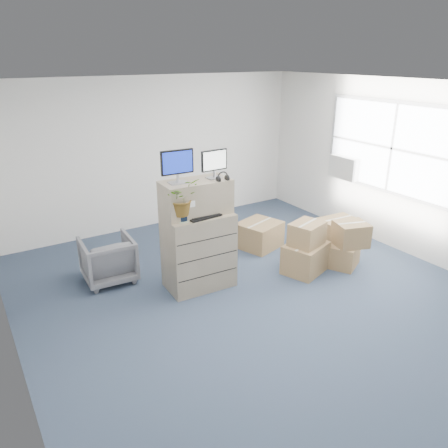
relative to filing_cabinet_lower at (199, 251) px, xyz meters
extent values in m
plane|color=#29384A|center=(0.50, -0.89, -0.55)|extent=(7.00, 7.00, 0.00)
cube|color=silver|center=(0.50, 2.62, 0.85)|extent=(6.00, 0.02, 2.80)
cube|color=silver|center=(3.51, -0.89, 0.85)|extent=(0.02, 7.00, 2.80)
cube|color=gray|center=(3.46, -0.39, 1.15)|extent=(0.06, 2.72, 1.52)
cube|color=white|center=(3.43, -0.39, 1.15)|extent=(0.01, 2.60, 1.40)
cube|color=silver|center=(3.37, 0.51, 0.65)|extent=(0.24, 0.60, 0.40)
cube|color=gray|center=(0.00, 0.00, 0.00)|extent=(0.96, 0.62, 1.10)
cube|color=gray|center=(0.00, 0.05, 0.78)|extent=(0.96, 0.51, 0.47)
cube|color=#99999E|center=(-0.26, 0.06, 1.02)|extent=(0.24, 0.18, 0.02)
cylinder|color=#99999E|center=(-0.26, 0.06, 1.09)|extent=(0.04, 0.04, 0.11)
cube|color=black|center=(-0.26, 0.06, 1.30)|extent=(0.45, 0.06, 0.32)
cube|color=navy|center=(-0.26, 0.04, 1.30)|extent=(0.41, 0.03, 0.28)
cube|color=#99999E|center=(0.28, 0.02, 1.02)|extent=(0.21, 0.16, 0.01)
cylinder|color=#99999E|center=(0.28, 0.02, 1.08)|extent=(0.03, 0.03, 0.09)
cube|color=black|center=(0.28, 0.02, 1.27)|extent=(0.40, 0.04, 0.28)
cube|color=silver|center=(0.28, 0.00, 1.27)|extent=(0.36, 0.02, 0.24)
torus|color=black|center=(0.31, -0.15, 1.06)|extent=(0.16, 0.03, 0.16)
cube|color=black|center=(0.02, -0.14, 0.56)|extent=(0.49, 0.24, 0.02)
ellipsoid|color=silver|center=(0.33, -0.11, 0.57)|extent=(0.11, 0.08, 0.04)
cylinder|color=gray|center=(0.10, 0.05, 0.69)|extent=(0.08, 0.08, 0.28)
cube|color=silver|center=(-0.03, 0.03, 0.56)|extent=(0.06, 0.05, 0.02)
cube|color=black|center=(-0.03, 0.03, 0.62)|extent=(0.06, 0.04, 0.11)
cube|color=black|center=(0.39, 0.12, 0.58)|extent=(0.21, 0.18, 0.06)
cube|color=#409FDC|center=(0.33, 0.09, 0.65)|extent=(0.23, 0.11, 0.08)
cylinder|color=#A8BC97|center=(-0.30, -0.10, 0.56)|extent=(0.20, 0.20, 0.02)
cylinder|color=black|center=(-0.30, -0.10, 0.63)|extent=(0.17, 0.17, 0.13)
imported|color=#1A5618|center=(-0.30, -0.10, 0.82)|extent=(0.53, 0.56, 0.38)
imported|color=slate|center=(-1.06, 0.85, -0.18)|extent=(0.75, 0.71, 0.74)
cube|color=olive|center=(1.59, -0.48, -0.32)|extent=(0.79, 0.70, 0.46)
cube|color=olive|center=(2.24, -0.66, -0.36)|extent=(0.64, 0.60, 0.37)
cube|color=olive|center=(1.54, 0.64, -0.33)|extent=(0.82, 0.78, 0.44)
cube|color=olive|center=(1.59, -0.48, 0.08)|extent=(0.59, 0.53, 0.35)
cube|color=olive|center=(2.29, -0.72, 0.00)|extent=(0.58, 0.55, 0.37)
cube|color=olive|center=(2.77, 0.03, -0.31)|extent=(0.68, 0.46, 0.47)
camera|label=1|loc=(-2.67, -4.93, 2.61)|focal=35.00mm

